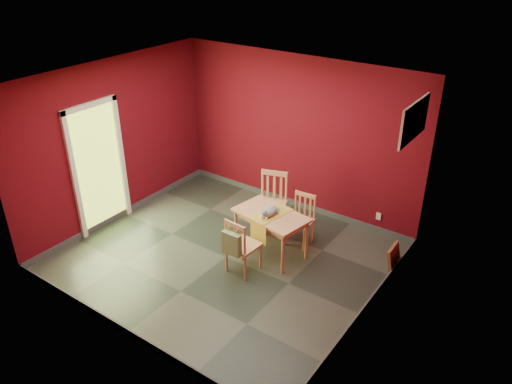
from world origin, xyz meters
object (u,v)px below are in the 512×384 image
Objects in this scene: chair_far_left at (272,202)px; cat at (270,210)px; chair_far_right at (301,219)px; tote_bag at (232,243)px; dining_table at (271,219)px; chair_near at (241,245)px; picture_frame at (394,258)px.

cat is at bearing -59.02° from chair_far_left.
chair_far_left is at bearing 175.28° from chair_far_right.
tote_bag is at bearing -79.15° from chair_far_left.
dining_table is 0.66m from chair_near.
cat is at bearing 83.26° from tote_bag.
cat is (0.37, -0.61, 0.26)m from chair_far_left.
picture_frame is (1.78, 1.31, -0.26)m from chair_near.
chair_far_right is at bearing 75.24° from chair_near.
chair_far_right is 2.18× the size of picture_frame.
chair_far_left is at bearing -176.98° from picture_frame.
tote_bag is (0.27, -1.41, 0.07)m from chair_far_left.
chair_far_left is at bearing 100.85° from tote_bag.
chair_near is 2.31× the size of picture_frame.
dining_table is at bearing -158.47° from picture_frame.
chair_far_right is 0.94× the size of chair_near.
chair_far_left reaches higher than dining_table.
dining_table is at bearing 82.89° from chair_near.
cat is 1.93m from picture_frame.
cat is at bearing -111.17° from chair_far_right.
chair_far_right is at bearing -4.72° from chair_far_left.
chair_near is (-0.30, -1.15, 0.03)m from chair_far_right.
picture_frame is (1.70, 0.72, -0.58)m from cat.
tote_bag is at bearing -92.40° from chair_near.
picture_frame is at bearing 36.24° from chair_near.
chair_near is (-0.08, -0.63, -0.15)m from dining_table.
chair_far_right is 1.41m from tote_bag.
chair_far_right is (0.22, 0.52, -0.18)m from dining_table.
tote_bag is 2.38m from picture_frame.
dining_table reaches higher than picture_frame.
chair_far_left is 1.23m from chair_near.
chair_near is (0.28, -1.20, -0.07)m from chair_far_left.
dining_table is at bearing 84.07° from tote_bag.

